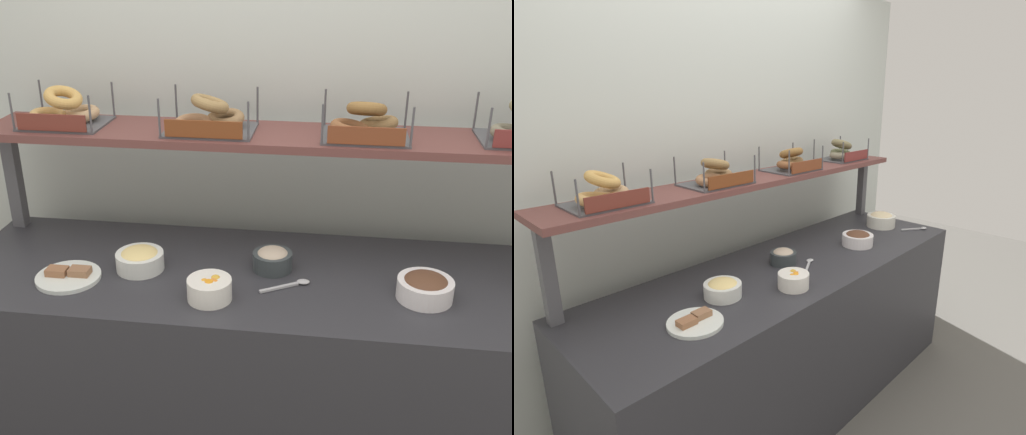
% 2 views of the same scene
% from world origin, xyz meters
% --- Properties ---
extents(ground_plane, '(8.00, 8.00, 0.00)m').
position_xyz_m(ground_plane, '(0.00, 0.00, 0.00)').
color(ground_plane, '#595651').
extents(back_wall, '(3.48, 0.06, 2.40)m').
position_xyz_m(back_wall, '(0.00, 0.55, 1.20)').
color(back_wall, silver).
rests_on(back_wall, ground_plane).
extents(deli_counter, '(2.28, 0.70, 0.85)m').
position_xyz_m(deli_counter, '(0.00, 0.00, 0.42)').
color(deli_counter, '#2D2D33').
rests_on(deli_counter, ground_plane).
extents(shelf_riser_left, '(0.05, 0.05, 0.40)m').
position_xyz_m(shelf_riser_left, '(-1.08, 0.27, 1.05)').
color(shelf_riser_left, '#4C4C51').
rests_on(shelf_riser_left, deli_counter).
extents(shelf_riser_right, '(0.05, 0.05, 0.40)m').
position_xyz_m(shelf_riser_right, '(1.08, 0.27, 1.05)').
color(shelf_riser_right, '#4C4C51').
rests_on(shelf_riser_right, deli_counter).
extents(upper_shelf, '(2.24, 0.32, 0.03)m').
position_xyz_m(upper_shelf, '(0.00, 0.27, 1.26)').
color(upper_shelf, brown).
rests_on(upper_shelf, shelf_riser_left).
extents(bowl_fruit_salad, '(0.14, 0.14, 0.08)m').
position_xyz_m(bowl_fruit_salad, '(-0.20, -0.19, 0.89)').
color(bowl_fruit_salad, white).
rests_on(bowl_fruit_salad, deli_counter).
extents(bowl_chocolate_spread, '(0.18, 0.18, 0.09)m').
position_xyz_m(bowl_chocolate_spread, '(0.49, -0.09, 0.89)').
color(bowl_chocolate_spread, white).
rests_on(bowl_chocolate_spread, deli_counter).
extents(bowl_potato_salad, '(0.19, 0.19, 0.10)m').
position_xyz_m(bowl_potato_salad, '(0.91, -0.00, 0.90)').
color(bowl_potato_salad, white).
rests_on(bowl_potato_salad, deli_counter).
extents(bowl_egg_salad, '(0.17, 0.17, 0.08)m').
position_xyz_m(bowl_egg_salad, '(-0.48, -0.02, 0.89)').
color(bowl_egg_salad, white).
rests_on(bowl_egg_salad, deli_counter).
extents(bowl_tuna_salad, '(0.14, 0.14, 0.08)m').
position_xyz_m(bowl_tuna_salad, '(-0.02, 0.04, 0.89)').
color(bowl_tuna_salad, '#353C3F').
rests_on(bowl_tuna_salad, deli_counter).
extents(serving_plate_white, '(0.22, 0.22, 0.04)m').
position_xyz_m(serving_plate_white, '(-0.71, -0.13, 0.86)').
color(serving_plate_white, white).
rests_on(serving_plate_white, deli_counter).
extents(serving_spoon_near_plate, '(0.16, 0.11, 0.01)m').
position_xyz_m(serving_spoon_near_plate, '(1.02, -0.21, 0.86)').
color(serving_spoon_near_plate, '#B7B7BC').
rests_on(serving_spoon_near_plate, deli_counter).
extents(serving_spoon_by_edge, '(0.16, 0.10, 0.01)m').
position_xyz_m(serving_spoon_by_edge, '(0.06, -0.07, 0.86)').
color(serving_spoon_by_edge, '#B7B7BC').
rests_on(serving_spoon_by_edge, deli_counter).
extents(bagel_basket_sesame, '(0.30, 0.26, 0.15)m').
position_xyz_m(bagel_basket_sesame, '(-0.83, 0.27, 1.33)').
color(bagel_basket_sesame, '#4C4C51').
rests_on(bagel_basket_sesame, upper_shelf).
extents(bagel_basket_everything, '(0.32, 0.25, 0.14)m').
position_xyz_m(bagel_basket_everything, '(-0.28, 0.26, 1.33)').
color(bagel_basket_everything, '#4C4C51').
rests_on(bagel_basket_everything, upper_shelf).
extents(bagel_basket_cinnamon_raisin, '(0.30, 0.25, 0.14)m').
position_xyz_m(bagel_basket_cinnamon_raisin, '(0.27, 0.25, 1.33)').
color(bagel_basket_cinnamon_raisin, '#4C4C51').
rests_on(bagel_basket_cinnamon_raisin, upper_shelf).
extents(bagel_basket_poppy, '(0.31, 0.25, 0.15)m').
position_xyz_m(bagel_basket_poppy, '(0.81, 0.28, 1.33)').
color(bagel_basket_poppy, '#4C4C51').
rests_on(bagel_basket_poppy, upper_shelf).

